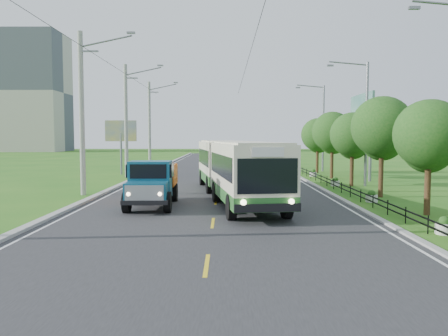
{
  "coord_description": "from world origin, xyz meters",
  "views": [
    {
      "loc": [
        0.52,
        -17.9,
        3.56
      ],
      "look_at": [
        0.45,
        5.83,
        1.9
      ],
      "focal_mm": 35.0,
      "sensor_mm": 36.0,
      "label": 1
    }
  ],
  "objects_px": {
    "planter_near": "(372,197)",
    "bus": "(234,165)",
    "streetlight_mid": "(364,119)",
    "streetlight_far": "(322,125)",
    "tree_third": "(382,130)",
    "planter_mid": "(335,182)",
    "pole_mid": "(126,120)",
    "planter_far": "(313,173)",
    "tree_fourth": "(353,137)",
    "tree_back": "(318,137)",
    "tree_fifth": "(333,134)",
    "billboard_left": "(121,134)",
    "dump_truck": "(153,180)",
    "tree_second": "(429,138)",
    "pole_near": "(82,112)",
    "pole_far": "(150,124)",
    "billboard_right": "(362,117)",
    "planter_front": "(444,226)"
  },
  "relations": [
    {
      "from": "pole_near",
      "to": "streetlight_mid",
      "type": "distance_m",
      "value": 19.56
    },
    {
      "from": "tree_fourth",
      "to": "bus",
      "type": "distance_m",
      "value": 11.07
    },
    {
      "from": "bus",
      "to": "pole_mid",
      "type": "bearing_deg",
      "value": 116.77
    },
    {
      "from": "streetlight_mid",
      "to": "streetlight_far",
      "type": "xyz_separation_m",
      "value": [
        0.0,
        14.0,
        0.0
      ]
    },
    {
      "from": "tree_fifth",
      "to": "planter_mid",
      "type": "height_order",
      "value": "tree_fifth"
    },
    {
      "from": "tree_fifth",
      "to": "streetlight_mid",
      "type": "xyz_separation_m",
      "value": [
        0.79,
        -6.14,
        1.05
      ]
    },
    {
      "from": "streetlight_mid",
      "to": "planter_mid",
      "type": "relative_size",
      "value": 13.54
    },
    {
      "from": "tree_fifth",
      "to": "billboard_left",
      "type": "xyz_separation_m",
      "value": [
        -19.36,
        3.86,
        0.01
      ]
    },
    {
      "from": "planter_far",
      "to": "billboard_left",
      "type": "bearing_deg",
      "value": 173.69
    },
    {
      "from": "planter_near",
      "to": "planter_mid",
      "type": "height_order",
      "value": "same"
    },
    {
      "from": "tree_fourth",
      "to": "planter_near",
      "type": "relative_size",
      "value": 8.06
    },
    {
      "from": "tree_third",
      "to": "planter_mid",
      "type": "bearing_deg",
      "value": 102.1
    },
    {
      "from": "pole_mid",
      "to": "tree_fifth",
      "type": "xyz_separation_m",
      "value": [
        18.12,
        -0.86,
        -1.24
      ]
    },
    {
      "from": "planter_far",
      "to": "dump_truck",
      "type": "distance_m",
      "value": 21.16
    },
    {
      "from": "pole_mid",
      "to": "streetlight_mid",
      "type": "xyz_separation_m",
      "value": [
        18.9,
        -7.0,
        -0.19
      ]
    },
    {
      "from": "tree_third",
      "to": "tree_fourth",
      "type": "bearing_deg",
      "value": 90.0
    },
    {
      "from": "tree_back",
      "to": "planter_near",
      "type": "distance_m",
      "value": 20.46
    },
    {
      "from": "planter_near",
      "to": "bus",
      "type": "relative_size",
      "value": 0.04
    },
    {
      "from": "streetlight_far",
      "to": "planter_front",
      "type": "relative_size",
      "value": 13.54
    },
    {
      "from": "tree_second",
      "to": "tree_back",
      "type": "xyz_separation_m",
      "value": [
        0.0,
        24.0,
        0.13
      ]
    },
    {
      "from": "pole_near",
      "to": "billboard_left",
      "type": "xyz_separation_m",
      "value": [
        -1.24,
        15.0,
        -1.23
      ]
    },
    {
      "from": "billboard_right",
      "to": "dump_truck",
      "type": "height_order",
      "value": "billboard_right"
    },
    {
      "from": "pole_far",
      "to": "billboard_right",
      "type": "bearing_deg",
      "value": -32.3
    },
    {
      "from": "tree_back",
      "to": "billboard_left",
      "type": "bearing_deg",
      "value": -173.69
    },
    {
      "from": "tree_second",
      "to": "bus",
      "type": "distance_m",
      "value": 10.55
    },
    {
      "from": "billboard_right",
      "to": "dump_truck",
      "type": "distance_m",
      "value": 22.31
    },
    {
      "from": "tree_fifth",
      "to": "tree_back",
      "type": "xyz_separation_m",
      "value": [
        -0.0,
        6.0,
        -0.2
      ]
    },
    {
      "from": "pole_mid",
      "to": "planter_far",
      "type": "relative_size",
      "value": 14.93
    },
    {
      "from": "streetlight_far",
      "to": "planter_mid",
      "type": "xyz_separation_m",
      "value": [
        -2.04,
        -14.0,
        -4.62
      ]
    },
    {
      "from": "bus",
      "to": "streetlight_mid",
      "type": "bearing_deg",
      "value": 25.21
    },
    {
      "from": "tree_back",
      "to": "streetlight_mid",
      "type": "bearing_deg",
      "value": -86.3
    },
    {
      "from": "tree_third",
      "to": "streetlight_far",
      "type": "relative_size",
      "value": 0.66
    },
    {
      "from": "tree_second",
      "to": "dump_truck",
      "type": "xyz_separation_m",
      "value": [
        -13.09,
        2.35,
        -2.16
      ]
    },
    {
      "from": "pole_mid",
      "to": "bus",
      "type": "distance_m",
      "value": 16.53
    },
    {
      "from": "tree_fourth",
      "to": "planter_far",
      "type": "bearing_deg",
      "value": 99.08
    },
    {
      "from": "planter_near",
      "to": "planter_far",
      "type": "bearing_deg",
      "value": 90.0
    },
    {
      "from": "streetlight_mid",
      "to": "tree_third",
      "type": "bearing_deg",
      "value": -97.64
    },
    {
      "from": "streetlight_far",
      "to": "billboard_right",
      "type": "height_order",
      "value": "streetlight_far"
    },
    {
      "from": "tree_fourth",
      "to": "streetlight_mid",
      "type": "xyz_separation_m",
      "value": [
        0.79,
        -0.14,
        1.32
      ]
    },
    {
      "from": "tree_fourth",
      "to": "billboard_left",
      "type": "xyz_separation_m",
      "value": [
        -19.36,
        9.86,
        0.28
      ]
    },
    {
      "from": "streetlight_far",
      "to": "planter_near",
      "type": "distance_m",
      "value": 22.57
    },
    {
      "from": "dump_truck",
      "to": "billboard_right",
      "type": "bearing_deg",
      "value": 43.23
    },
    {
      "from": "pole_mid",
      "to": "dump_truck",
      "type": "bearing_deg",
      "value": -73.06
    },
    {
      "from": "planter_front",
      "to": "bus",
      "type": "distance_m",
      "value": 12.41
    },
    {
      "from": "pole_near",
      "to": "tree_third",
      "type": "xyz_separation_m",
      "value": [
        18.12,
        -0.86,
        -1.11
      ]
    },
    {
      "from": "pole_near",
      "to": "planter_far",
      "type": "distance_m",
      "value": 21.83
    },
    {
      "from": "planter_near",
      "to": "planter_far",
      "type": "distance_m",
      "value": 16.0
    },
    {
      "from": "planter_front",
      "to": "dump_truck",
      "type": "relative_size",
      "value": 0.12
    },
    {
      "from": "pole_mid",
      "to": "tree_third",
      "type": "bearing_deg",
      "value": -35.36
    },
    {
      "from": "streetlight_mid",
      "to": "pole_near",
      "type": "bearing_deg",
      "value": -165.19
    }
  ]
}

